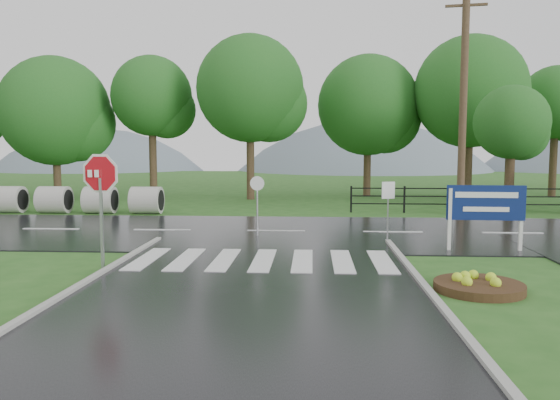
{
  "coord_description": "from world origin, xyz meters",
  "views": [
    {
      "loc": [
        1.22,
        -8.62,
        2.9
      ],
      "look_at": [
        0.37,
        6.0,
        1.5
      ],
      "focal_mm": 35.0,
      "sensor_mm": 36.0,
      "label": 1
    }
  ],
  "objects": [
    {
      "name": "flower_bed",
      "position": [
        4.62,
        2.45,
        0.13
      ],
      "size": [
        1.79,
        1.79,
        0.36
      ],
      "color": "#332111",
      "rests_on": "ground"
    },
    {
      "name": "estate_billboard",
      "position": [
        6.07,
        6.78,
        1.29
      ],
      "size": [
        2.14,
        0.16,
        1.87
      ],
      "color": "silver",
      "rests_on": "ground"
    },
    {
      "name": "culvert_pipes",
      "position": [
        -11.33,
        15.0,
        0.6
      ],
      "size": [
        11.8,
        1.2,
        1.2
      ],
      "color": "#9E9B93",
      "rests_on": "ground"
    },
    {
      "name": "crosswalk",
      "position": [
        0.0,
        5.0,
        0.06
      ],
      "size": [
        6.5,
        2.8,
        0.02
      ],
      "color": "silver",
      "rests_on": "ground"
    },
    {
      "name": "hills",
      "position": [
        3.49,
        65.0,
        -15.54
      ],
      "size": [
        102.0,
        48.0,
        48.0
      ],
      "color": "slate",
      "rests_on": "ground"
    },
    {
      "name": "treeline",
      "position": [
        1.0,
        24.0,
        0.0
      ],
      "size": [
        83.2,
        5.2,
        10.0
      ],
      "color": "#1B581B",
      "rests_on": "ground"
    },
    {
      "name": "utility_pole_east",
      "position": [
        7.71,
        15.5,
        4.91
      ],
      "size": [
        1.71,
        0.37,
        9.66
      ],
      "color": "#473523",
      "rests_on": "ground"
    },
    {
      "name": "fence_west",
      "position": [
        7.75,
        16.0,
        0.72
      ],
      "size": [
        9.58,
        0.08,
        1.2
      ],
      "color": "black",
      "rests_on": "ground"
    },
    {
      "name": "reg_sign_round",
      "position": [
        -0.54,
        8.85,
        1.29
      ],
      "size": [
        0.46,
        0.08,
        2.0
      ],
      "color": "#939399",
      "rests_on": "ground"
    },
    {
      "name": "stop_sign",
      "position": [
        -3.83,
        4.14,
        2.03
      ],
      "size": [
        1.29,
        0.29,
        2.95
      ],
      "color": "#939399",
      "rests_on": "ground"
    },
    {
      "name": "reg_sign_small",
      "position": [
        3.53,
        7.9,
        1.36
      ],
      "size": [
        0.4,
        0.15,
        1.89
      ],
      "color": "#939399",
      "rests_on": "ground"
    },
    {
      "name": "main_road",
      "position": [
        0.0,
        10.0,
        0.0
      ],
      "size": [
        90.0,
        8.0,
        0.04
      ],
      "primitive_type": "cube",
      "color": "black",
      "rests_on": "ground"
    },
    {
      "name": "entrance_tree_left",
      "position": [
        10.48,
        17.5,
        4.05
      ],
      "size": [
        3.43,
        3.43,
        5.81
      ],
      "color": "#3D2B1C",
      "rests_on": "ground"
    },
    {
      "name": "ground",
      "position": [
        0.0,
        0.0,
        0.0
      ],
      "size": [
        120.0,
        120.0,
        0.0
      ],
      "primitive_type": "plane",
      "color": "#295B1E",
      "rests_on": "ground"
    }
  ]
}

